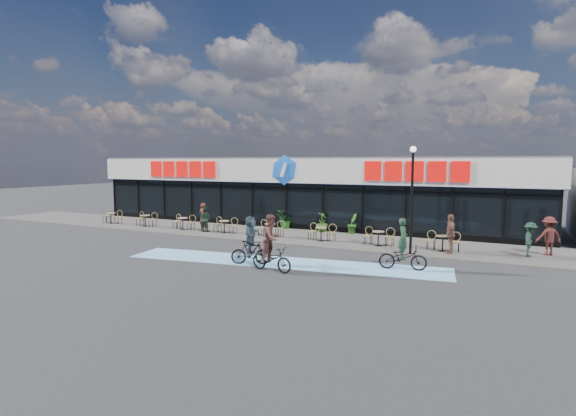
{
  "coord_description": "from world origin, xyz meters",
  "views": [
    {
      "loc": [
        12.57,
        -18.44,
        4.33
      ],
      "look_at": [
        1.83,
        3.5,
        1.79
      ],
      "focal_mm": 28.0,
      "sensor_mm": 36.0,
      "label": 1
    }
  ],
  "objects_px": {
    "cyclist_a": "(251,242)",
    "cyclist_b": "(403,253)",
    "potted_plant_mid": "(322,222)",
    "patron_left": "(204,217)",
    "potted_plant_right": "(352,224)",
    "potted_plant_left": "(284,219)",
    "pedestrian_c": "(549,236)",
    "lamp_post": "(412,190)",
    "bistro_set_0": "(112,217)",
    "pedestrian_a": "(450,234)",
    "patron_right": "(205,219)",
    "pedestrian_b": "(530,239)"
  },
  "relations": [
    {
      "from": "cyclist_a",
      "to": "cyclist_b",
      "type": "relative_size",
      "value": 0.99
    },
    {
      "from": "potted_plant_mid",
      "to": "patron_left",
      "type": "bearing_deg",
      "value": -154.01
    },
    {
      "from": "potted_plant_right",
      "to": "cyclist_b",
      "type": "relative_size",
      "value": 0.56
    },
    {
      "from": "potted_plant_left",
      "to": "pedestrian_c",
      "type": "xyz_separation_m",
      "value": [
        14.37,
        -2.04,
        0.3
      ]
    },
    {
      "from": "patron_left",
      "to": "cyclist_a",
      "type": "relative_size",
      "value": 0.85
    },
    {
      "from": "lamp_post",
      "to": "potted_plant_right",
      "type": "bearing_deg",
      "value": 133.57
    },
    {
      "from": "bistro_set_0",
      "to": "potted_plant_mid",
      "type": "xyz_separation_m",
      "value": [
        14.34,
        2.94,
        0.13
      ]
    },
    {
      "from": "potted_plant_right",
      "to": "pedestrian_a",
      "type": "relative_size",
      "value": 0.65
    },
    {
      "from": "patron_left",
      "to": "cyclist_a",
      "type": "bearing_deg",
      "value": 142.05
    },
    {
      "from": "lamp_post",
      "to": "pedestrian_c",
      "type": "bearing_deg",
      "value": 22.99
    },
    {
      "from": "potted_plant_right",
      "to": "pedestrian_a",
      "type": "distance_m",
      "value": 6.81
    },
    {
      "from": "potted_plant_right",
      "to": "cyclist_a",
      "type": "relative_size",
      "value": 0.57
    },
    {
      "from": "patron_left",
      "to": "patron_right",
      "type": "relative_size",
      "value": 1.16
    },
    {
      "from": "patron_left",
      "to": "patron_right",
      "type": "xyz_separation_m",
      "value": [
        0.11,
        0.01,
        -0.12
      ]
    },
    {
      "from": "potted_plant_left",
      "to": "pedestrian_a",
      "type": "bearing_deg",
      "value": -18.71
    },
    {
      "from": "pedestrian_b",
      "to": "cyclist_b",
      "type": "relative_size",
      "value": 0.74
    },
    {
      "from": "bistro_set_0",
      "to": "pedestrian_b",
      "type": "xyz_separation_m",
      "value": [
        25.34,
        0.3,
        0.32
      ]
    },
    {
      "from": "patron_left",
      "to": "pedestrian_c",
      "type": "bearing_deg",
      "value": -173.31
    },
    {
      "from": "potted_plant_left",
      "to": "cyclist_a",
      "type": "xyz_separation_m",
      "value": [
        2.98,
        -9.16,
        0.27
      ]
    },
    {
      "from": "bistro_set_0",
      "to": "potted_plant_left",
      "type": "xyz_separation_m",
      "value": [
        11.73,
        3.04,
        0.12
      ]
    },
    {
      "from": "pedestrian_a",
      "to": "cyclist_a",
      "type": "distance_m",
      "value": 9.27
    },
    {
      "from": "patron_right",
      "to": "cyclist_a",
      "type": "xyz_separation_m",
      "value": [
        6.72,
        -5.92,
        0.09
      ]
    },
    {
      "from": "bistro_set_0",
      "to": "pedestrian_c",
      "type": "distance_m",
      "value": 26.12
    },
    {
      "from": "cyclist_a",
      "to": "cyclist_b",
      "type": "height_order",
      "value": "cyclist_b"
    },
    {
      "from": "patron_left",
      "to": "cyclist_b",
      "type": "bearing_deg",
      "value": 165.41
    },
    {
      "from": "potted_plant_mid",
      "to": "potted_plant_right",
      "type": "xyz_separation_m",
      "value": [
        1.86,
        0.1,
        0.01
      ]
    },
    {
      "from": "pedestrian_a",
      "to": "patron_right",
      "type": "bearing_deg",
      "value": -108.3
    },
    {
      "from": "pedestrian_b",
      "to": "pedestrian_c",
      "type": "bearing_deg",
      "value": -41.4
    },
    {
      "from": "lamp_post",
      "to": "potted_plant_mid",
      "type": "bearing_deg",
      "value": 144.49
    },
    {
      "from": "bistro_set_0",
      "to": "pedestrian_b",
      "type": "height_order",
      "value": "pedestrian_b"
    },
    {
      "from": "potted_plant_mid",
      "to": "patron_right",
      "type": "xyz_separation_m",
      "value": [
        -6.35,
        -3.14,
        0.18
      ]
    },
    {
      "from": "pedestrian_a",
      "to": "bistro_set_0",
      "type": "bearing_deg",
      "value": -108.43
    },
    {
      "from": "pedestrian_a",
      "to": "cyclist_a",
      "type": "height_order",
      "value": "cyclist_a"
    },
    {
      "from": "potted_plant_left",
      "to": "patron_right",
      "type": "xyz_separation_m",
      "value": [
        -3.74,
        -3.24,
        0.18
      ]
    },
    {
      "from": "patron_left",
      "to": "patron_right",
      "type": "distance_m",
      "value": 0.17
    },
    {
      "from": "lamp_post",
      "to": "potted_plant_left",
      "type": "height_order",
      "value": "lamp_post"
    },
    {
      "from": "potted_plant_left",
      "to": "cyclist_a",
      "type": "relative_size",
      "value": 0.56
    },
    {
      "from": "cyclist_b",
      "to": "pedestrian_c",
      "type": "bearing_deg",
      "value": 44.0
    },
    {
      "from": "potted_plant_mid",
      "to": "pedestrian_b",
      "type": "distance_m",
      "value": 11.31
    },
    {
      "from": "potted_plant_mid",
      "to": "pedestrian_a",
      "type": "distance_m",
      "value": 8.43
    },
    {
      "from": "potted_plant_mid",
      "to": "patron_right",
      "type": "height_order",
      "value": "patron_right"
    },
    {
      "from": "potted_plant_mid",
      "to": "potted_plant_left",
      "type": "bearing_deg",
      "value": 177.82
    },
    {
      "from": "pedestrian_b",
      "to": "cyclist_a",
      "type": "relative_size",
      "value": 0.75
    },
    {
      "from": "potted_plant_mid",
      "to": "pedestrian_c",
      "type": "height_order",
      "value": "pedestrian_c"
    },
    {
      "from": "patron_right",
      "to": "pedestrian_c",
      "type": "distance_m",
      "value": 18.15
    },
    {
      "from": "patron_left",
      "to": "pedestrian_b",
      "type": "height_order",
      "value": "patron_left"
    },
    {
      "from": "potted_plant_right",
      "to": "pedestrian_c",
      "type": "relative_size",
      "value": 0.67
    },
    {
      "from": "lamp_post",
      "to": "pedestrian_a",
      "type": "height_order",
      "value": "lamp_post"
    },
    {
      "from": "patron_right",
      "to": "pedestrian_a",
      "type": "distance_m",
      "value": 14.06
    },
    {
      "from": "potted_plant_left",
      "to": "potted_plant_mid",
      "type": "relative_size",
      "value": 0.99
    }
  ]
}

